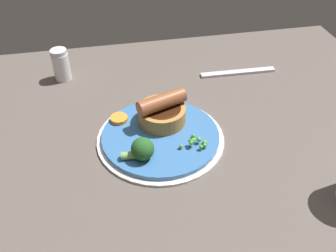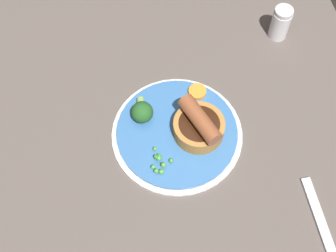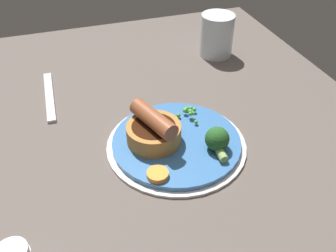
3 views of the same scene
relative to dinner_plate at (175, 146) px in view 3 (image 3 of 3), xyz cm
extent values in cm
cube|color=#564C47|center=(0.49, -0.36, -2.07)|extent=(110.00, 80.00, 3.00)
cylinder|color=silver|center=(0.00, 0.00, -0.32)|extent=(23.97, 23.97, 0.50)
cylinder|color=#386BA8|center=(0.00, 0.00, 0.13)|extent=(22.05, 22.05, 1.40)
cylinder|color=#AD7538|center=(1.45, 3.35, 2.43)|extent=(9.21, 9.21, 3.20)
cylinder|color=#33190C|center=(1.45, 3.35, 3.88)|extent=(7.37, 7.37, 0.30)
cylinder|color=brown|center=(1.45, 3.35, 5.49)|extent=(9.93, 5.94, 2.92)
sphere|color=#529F32|center=(6.82, -4.27, 1.75)|extent=(0.91, 0.91, 0.91)
sphere|color=#529D35|center=(3.33, -5.05, 1.42)|extent=(0.72, 0.72, 0.72)
sphere|color=green|center=(5.13, -4.65, 2.07)|extent=(0.78, 0.78, 0.78)
sphere|color=green|center=(5.36, -4.85, 2.16)|extent=(0.76, 0.76, 0.76)
sphere|color=#52A53E|center=(5.14, -5.20, 2.02)|extent=(0.76, 0.76, 0.76)
sphere|color=#4F923D|center=(7.54, -5.69, 1.45)|extent=(0.84, 0.84, 0.84)
sphere|color=green|center=(5.37, -5.07, 2.12)|extent=(0.79, 0.79, 0.79)
sphere|color=green|center=(6.74, -6.06, 1.58)|extent=(0.78, 0.78, 0.78)
sphere|color=green|center=(5.60, -4.80, 2.23)|extent=(0.94, 0.94, 0.94)
sphere|color=#4B942E|center=(6.18, -2.75, 1.42)|extent=(0.76, 0.76, 0.76)
sphere|color=#4C9E38|center=(7.79, -4.84, 1.30)|extent=(0.94, 0.94, 0.94)
sphere|color=#235623|center=(-3.62, -5.92, 2.86)|extent=(4.05, 4.05, 4.05)
cylinder|color=#7A9E56|center=(-6.11, -5.71, 1.54)|extent=(2.66, 1.63, 1.42)
cylinder|color=orange|center=(-6.70, 5.22, 1.23)|extent=(4.60, 4.60, 0.80)
cube|color=silver|center=(22.83, 19.25, -0.27)|extent=(18.04, 2.09, 0.60)
cylinder|color=silver|center=(29.31, -20.54, 4.41)|extent=(7.77, 7.77, 9.95)
camera|label=1|loc=(-8.55, -52.48, 46.67)|focal=40.00mm
camera|label=2|loc=(38.50, -10.50, 75.80)|focal=50.00mm
camera|label=3|loc=(-45.17, 16.35, 42.31)|focal=40.00mm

